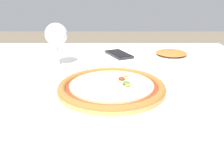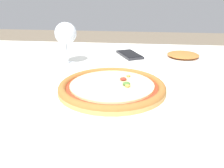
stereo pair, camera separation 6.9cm
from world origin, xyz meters
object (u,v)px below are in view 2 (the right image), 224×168
at_px(pizza_plate, 112,88).
at_px(dining_table, 61,96).
at_px(cell_phone, 130,55).
at_px(side_plate, 183,57).
at_px(wine_glass_far_left, 66,34).

bearing_deg(pizza_plate, dining_table, 147.15).
relative_size(cell_phone, side_plate, 0.73).
relative_size(dining_table, pizza_plate, 4.29).
distance_m(wine_glass_far_left, side_plate, 0.48).
bearing_deg(side_plate, cell_phone, 172.23).
bearing_deg(cell_phone, wine_glass_far_left, -146.28).
relative_size(pizza_plate, wine_glass_far_left, 2.18).
height_order(cell_phone, side_plate, side_plate).
xyz_separation_m(dining_table, pizza_plate, (0.19, -0.12, 0.09)).
bearing_deg(dining_table, wine_glass_far_left, 94.43).
relative_size(dining_table, side_plate, 6.82).
distance_m(cell_phone, side_plate, 0.22).
relative_size(pizza_plate, side_plate, 1.59).
distance_m(dining_table, side_plate, 0.52).
bearing_deg(dining_table, pizza_plate, -32.85).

